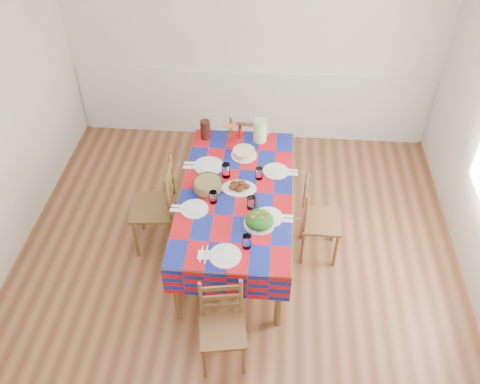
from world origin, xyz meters
name	(u,v)px	position (x,y,z in m)	size (l,w,h in m)	color
room	(233,176)	(0.00, 0.00, 1.35)	(4.58, 5.08, 2.78)	brown
wainscot	(252,103)	(0.00, 2.48, 0.49)	(4.41, 0.06, 0.92)	silver
dining_table	(236,198)	(-0.02, 0.46, 0.68)	(1.06, 1.98, 0.77)	brown
setting_near_head	(232,250)	(0.02, -0.30, 0.80)	(0.44, 0.29, 0.13)	silver
setting_left_near	(201,205)	(-0.33, 0.23, 0.80)	(0.47, 0.28, 0.12)	silver
setting_left_far	(214,167)	(-0.26, 0.77, 0.80)	(0.55, 0.33, 0.14)	silver
setting_right_near	(263,212)	(0.24, 0.18, 0.80)	(0.49, 0.28, 0.13)	silver
setting_right_far	(270,172)	(0.29, 0.75, 0.80)	(0.48, 0.28, 0.12)	silver
meat_platter	(239,187)	(0.01, 0.50, 0.80)	(0.33, 0.24, 0.06)	silver
salad_platter	(259,220)	(0.22, 0.05, 0.82)	(0.28, 0.28, 0.12)	silver
pasta_bowl	(208,185)	(-0.29, 0.47, 0.82)	(0.28, 0.28, 0.10)	white
cake	(244,153)	(0.01, 1.02, 0.80)	(0.27, 0.27, 0.07)	silver
serving_utensils	(253,202)	(0.15, 0.33, 0.77)	(0.15, 0.33, 0.01)	black
flower_vase	(230,134)	(-0.16, 1.26, 0.86)	(0.14, 0.12, 0.22)	white
hot_sauce	(240,132)	(-0.05, 1.33, 0.85)	(0.04, 0.04, 0.16)	red
green_pitcher	(260,131)	(0.16, 1.30, 0.89)	(0.14, 0.14, 0.25)	beige
tea_pitcher	(205,130)	(-0.42, 1.30, 0.88)	(0.11, 0.11, 0.21)	#33160B
name_card	(225,267)	(-0.03, -0.47, 0.78)	(0.09, 0.03, 0.02)	silver
chair_near	(222,327)	(-0.02, -0.79, 0.42)	(0.43, 0.41, 0.84)	brown
chair_far	(246,143)	(-0.02, 1.71, 0.42)	(0.38, 0.36, 0.84)	brown
chair_left	(158,207)	(-0.80, 0.47, 0.50)	(0.46, 0.48, 1.01)	brown
chair_right	(317,220)	(0.77, 0.46, 0.45)	(0.39, 0.41, 0.91)	brown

